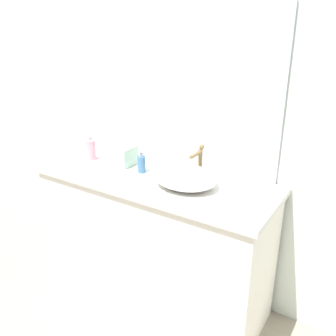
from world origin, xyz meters
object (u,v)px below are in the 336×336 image
object	(u,v)px
sink_basin	(185,177)
lotion_bottle	(91,148)
soap_dispenser	(141,163)
tissue_box	(123,154)

from	to	relation	value
sink_basin	lotion_bottle	size ratio (longest dim) A/B	2.03
sink_basin	soap_dispenser	xyz separation A→B (m)	(-0.31, 0.03, 0.01)
soap_dispenser	sink_basin	bearing A→B (deg)	-6.08
soap_dispenser	lotion_bottle	world-z (taller)	lotion_bottle
lotion_bottle	tissue_box	xyz separation A→B (m)	(0.22, 0.04, -0.01)
soap_dispenser	tissue_box	size ratio (longest dim) A/B	0.92
sink_basin	soap_dispenser	distance (m)	0.31
soap_dispenser	lotion_bottle	xyz separation A→B (m)	(-0.39, 0.00, 0.01)
soap_dispenser	lotion_bottle	bearing A→B (deg)	179.45
tissue_box	sink_basin	bearing A→B (deg)	-8.82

